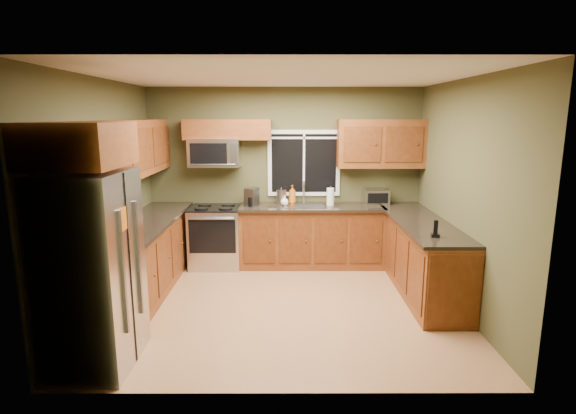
{
  "coord_description": "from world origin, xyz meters",
  "views": [
    {
      "loc": [
        0.04,
        -5.16,
        2.27
      ],
      "look_at": [
        0.05,
        0.35,
        1.15
      ],
      "focal_mm": 28.0,
      "sensor_mm": 36.0,
      "label": 1
    }
  ],
  "objects_px": {
    "toaster_oven": "(376,197)",
    "soap_bottle_a": "(292,194)",
    "kettle": "(281,196)",
    "soap_bottle_c": "(285,200)",
    "coffee_maker": "(252,197)",
    "paper_towel_roll": "(330,197)",
    "cordless_phone": "(435,232)",
    "range": "(216,236)",
    "microwave": "(215,153)",
    "refrigerator": "(90,271)"
  },
  "relations": [
    {
      "from": "coffee_maker",
      "to": "paper_towel_roll",
      "type": "bearing_deg",
      "value": 1.05
    },
    {
      "from": "microwave",
      "to": "toaster_oven",
      "type": "relative_size",
      "value": 1.98
    },
    {
      "from": "coffee_maker",
      "to": "kettle",
      "type": "distance_m",
      "value": 0.47
    },
    {
      "from": "kettle",
      "to": "soap_bottle_c",
      "type": "height_order",
      "value": "kettle"
    },
    {
      "from": "cordless_phone",
      "to": "soap_bottle_a",
      "type": "bearing_deg",
      "value": 128.37
    },
    {
      "from": "soap_bottle_a",
      "to": "cordless_phone",
      "type": "xyz_separation_m",
      "value": [
        1.58,
        -1.99,
        -0.08
      ]
    },
    {
      "from": "soap_bottle_c",
      "to": "soap_bottle_a",
      "type": "bearing_deg",
      "value": 56.18
    },
    {
      "from": "refrigerator",
      "to": "kettle",
      "type": "distance_m",
      "value": 3.4
    },
    {
      "from": "kettle",
      "to": "soap_bottle_c",
      "type": "relative_size",
      "value": 1.78
    },
    {
      "from": "refrigerator",
      "to": "toaster_oven",
      "type": "bearing_deg",
      "value": 42.83
    },
    {
      "from": "range",
      "to": "soap_bottle_a",
      "type": "relative_size",
      "value": 3.33
    },
    {
      "from": "kettle",
      "to": "paper_towel_roll",
      "type": "bearing_deg",
      "value": -10.73
    },
    {
      "from": "range",
      "to": "microwave",
      "type": "xyz_separation_m",
      "value": [
        -0.0,
        0.14,
        1.26
      ]
    },
    {
      "from": "toaster_oven",
      "to": "microwave",
      "type": "bearing_deg",
      "value": -179.74
    },
    {
      "from": "paper_towel_roll",
      "to": "cordless_phone",
      "type": "relative_size",
      "value": 1.51
    },
    {
      "from": "microwave",
      "to": "kettle",
      "type": "height_order",
      "value": "microwave"
    },
    {
      "from": "paper_towel_roll",
      "to": "soap_bottle_a",
      "type": "relative_size",
      "value": 1.03
    },
    {
      "from": "range",
      "to": "paper_towel_roll",
      "type": "xyz_separation_m",
      "value": [
        1.74,
        0.04,
        0.6
      ]
    },
    {
      "from": "range",
      "to": "soap_bottle_a",
      "type": "distance_m",
      "value": 1.34
    },
    {
      "from": "paper_towel_roll",
      "to": "soap_bottle_a",
      "type": "xyz_separation_m",
      "value": [
        -0.57,
        0.18,
        0.01
      ]
    },
    {
      "from": "range",
      "to": "toaster_oven",
      "type": "height_order",
      "value": "toaster_oven"
    },
    {
      "from": "kettle",
      "to": "cordless_phone",
      "type": "relative_size",
      "value": 1.38
    },
    {
      "from": "toaster_oven",
      "to": "cordless_phone",
      "type": "xyz_separation_m",
      "value": [
        0.29,
        -1.92,
        -0.06
      ]
    },
    {
      "from": "microwave",
      "to": "kettle",
      "type": "bearing_deg",
      "value": 2.53
    },
    {
      "from": "coffee_maker",
      "to": "soap_bottle_c",
      "type": "height_order",
      "value": "coffee_maker"
    },
    {
      "from": "range",
      "to": "soap_bottle_a",
      "type": "height_order",
      "value": "soap_bottle_a"
    },
    {
      "from": "paper_towel_roll",
      "to": "range",
      "type": "bearing_deg",
      "value": -178.7
    },
    {
      "from": "soap_bottle_a",
      "to": "soap_bottle_c",
      "type": "relative_size",
      "value": 1.88
    },
    {
      "from": "refrigerator",
      "to": "soap_bottle_a",
      "type": "relative_size",
      "value": 6.39
    },
    {
      "from": "refrigerator",
      "to": "soap_bottle_c",
      "type": "distance_m",
      "value": 3.3
    },
    {
      "from": "coffee_maker",
      "to": "soap_bottle_c",
      "type": "relative_size",
      "value": 1.79
    },
    {
      "from": "toaster_oven",
      "to": "soap_bottle_a",
      "type": "distance_m",
      "value": 1.29
    },
    {
      "from": "refrigerator",
      "to": "soap_bottle_a",
      "type": "bearing_deg",
      "value": 58.1
    },
    {
      "from": "toaster_oven",
      "to": "cordless_phone",
      "type": "distance_m",
      "value": 1.94
    },
    {
      "from": "soap_bottle_a",
      "to": "soap_bottle_c",
      "type": "xyz_separation_m",
      "value": [
        -0.12,
        -0.18,
        -0.07
      ]
    },
    {
      "from": "refrigerator",
      "to": "paper_towel_roll",
      "type": "height_order",
      "value": "refrigerator"
    },
    {
      "from": "paper_towel_roll",
      "to": "cordless_phone",
      "type": "height_order",
      "value": "paper_towel_roll"
    },
    {
      "from": "soap_bottle_a",
      "to": "cordless_phone",
      "type": "bearing_deg",
      "value": -51.63
    },
    {
      "from": "microwave",
      "to": "coffee_maker",
      "type": "distance_m",
      "value": 0.87
    },
    {
      "from": "coffee_maker",
      "to": "paper_towel_roll",
      "type": "height_order",
      "value": "paper_towel_roll"
    },
    {
      "from": "range",
      "to": "microwave",
      "type": "distance_m",
      "value": 1.27
    },
    {
      "from": "microwave",
      "to": "toaster_oven",
      "type": "distance_m",
      "value": 2.55
    },
    {
      "from": "toaster_oven",
      "to": "range",
      "type": "bearing_deg",
      "value": -176.57
    },
    {
      "from": "microwave",
      "to": "toaster_oven",
      "type": "xyz_separation_m",
      "value": [
        2.46,
        0.01,
        -0.68
      ]
    },
    {
      "from": "soap_bottle_a",
      "to": "soap_bottle_c",
      "type": "height_order",
      "value": "soap_bottle_a"
    },
    {
      "from": "kettle",
      "to": "toaster_oven",
      "type": "bearing_deg",
      "value": -1.3
    },
    {
      "from": "refrigerator",
      "to": "paper_towel_roll",
      "type": "xyz_separation_m",
      "value": [
        2.43,
        2.81,
        0.17
      ]
    },
    {
      "from": "kettle",
      "to": "microwave",
      "type": "bearing_deg",
      "value": -177.47
    },
    {
      "from": "range",
      "to": "paper_towel_roll",
      "type": "bearing_deg",
      "value": 1.3
    },
    {
      "from": "toaster_oven",
      "to": "paper_towel_roll",
      "type": "xyz_separation_m",
      "value": [
        -0.71,
        -0.11,
        0.02
      ]
    }
  ]
}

